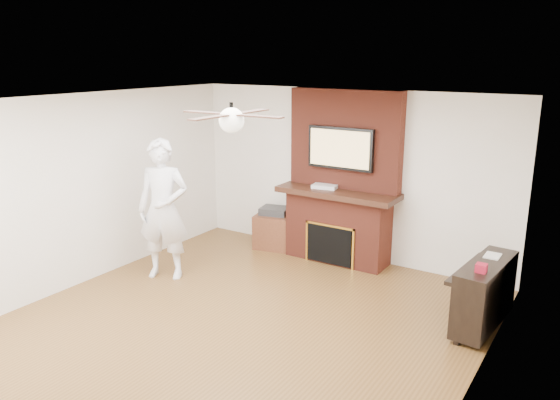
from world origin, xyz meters
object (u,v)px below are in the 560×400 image
Objects in this scene: fireplace at (340,194)px; side_table at (275,229)px; person at (163,210)px; piano at (484,293)px.

fireplace reaches higher than side_table.
piano is at bearing -12.59° from person.
person is at bearing -162.92° from piano.
fireplace is 1.31× the size of person.
person is 1.59× the size of piano.
piano is at bearing -29.02° from side_table.
fireplace is 3.73× the size of side_table.
piano is (2.31, -1.05, -0.58)m from fireplace.
fireplace is at bearing 160.94° from piano.
person is 2.85× the size of side_table.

